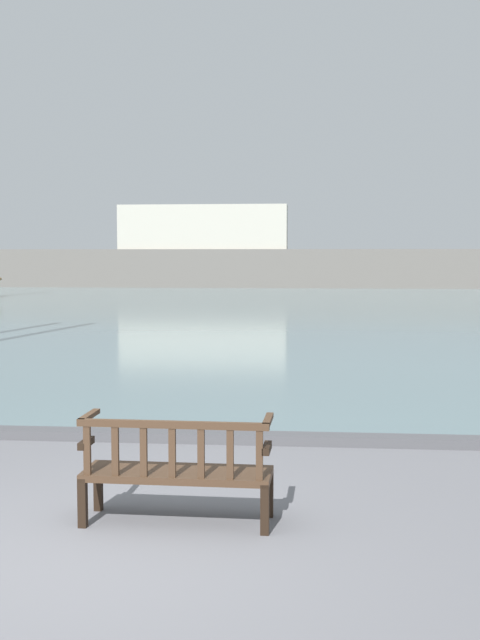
% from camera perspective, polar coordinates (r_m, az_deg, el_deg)
% --- Properties ---
extents(ground_plane, '(160.00, 160.00, 0.00)m').
position_cam_1_polar(ground_plane, '(6.40, -11.69, -16.30)').
color(ground_plane, slate).
extents(harbor_water, '(100.00, 80.00, 0.08)m').
position_cam_1_polar(harbor_water, '(49.79, 3.28, 2.04)').
color(harbor_water, slate).
rests_on(harbor_water, ground).
extents(quay_edge_kerb, '(40.00, 0.30, 0.12)m').
position_cam_1_polar(quay_edge_kerb, '(9.97, -5.15, -8.23)').
color(quay_edge_kerb, '#4C4C50').
rests_on(quay_edge_kerb, ground).
extents(park_bench, '(1.61, 0.56, 0.92)m').
position_cam_1_polar(park_bench, '(6.91, -4.52, -10.52)').
color(park_bench, black).
rests_on(park_bench, ground).
extents(far_breakwater, '(43.66, 2.40, 5.72)m').
position_cam_1_polar(far_breakwater, '(54.96, 2.26, 4.24)').
color(far_breakwater, '#66605B').
rests_on(far_breakwater, ground).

